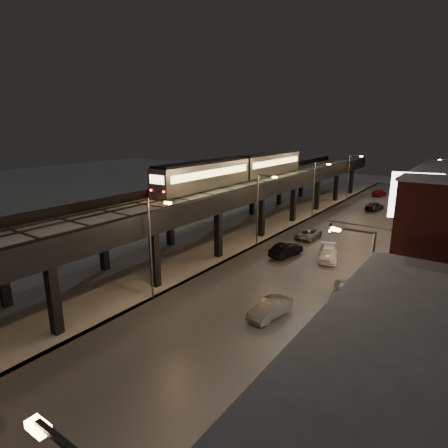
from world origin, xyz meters
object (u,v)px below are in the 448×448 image
Objects in this scene: car_mid_silver at (309,234)px; car_mid_dark at (374,207)px; subway_train at (241,168)px; car_onc_white at (328,254)px; car_near_white at (286,250)px; car_onc_silver at (270,309)px; car_far_white at (379,193)px; sign_citgo at (411,222)px; car_onc_red at (404,227)px; car_onc_dark at (345,294)px.

car_mid_silver reaches higher than car_mid_dark.
car_onc_white is (16.93, -8.47, -7.67)m from subway_train.
car_onc_silver is at bearing 121.25° from car_near_white.
subway_train is 7.11× the size of car_mid_silver.
subway_train is at bearing 135.17° from car_onc_silver.
car_mid_silver is 1.05× the size of car_mid_dark.
car_far_white is at bearing 77.71° from car_onc_white.
sign_citgo reaches higher than car_onc_white.
car_mid_silver is (11.97, -1.90, -7.68)m from subway_train.
car_mid_silver is (-0.61, 8.12, -0.07)m from car_near_white.
car_onc_red is 0.33× the size of sign_citgo.
subway_train is 7.40× the size of car_onc_dark.
car_onc_red is (9.41, -26.29, -0.06)m from car_far_white.
car_near_white is at bearing -178.91° from car_onc_white.
subway_train reaches higher than car_mid_silver.
car_mid_silver is at bearing -9.02° from subway_train.
car_onc_dark is 0.39× the size of sign_citgo.
car_far_white is 1.08× the size of car_onc_red.
car_mid_silver is at bearing 91.84° from car_mid_dark.
car_onc_silver is at bearing 102.82° from car_mid_dark.
car_onc_red is at bearing 22.70° from subway_train.
car_onc_silver is at bearing -105.36° from car_onc_white.
car_mid_dark is (14.83, 20.70, -7.68)m from subway_train.
car_mid_silver is 22.45m from car_onc_silver.
sign_citgo is (15.03, -22.97, 8.75)m from car_mid_silver.
subway_train is 7.63× the size of car_near_white.
car_near_white is 0.97× the size of car_onc_dark.
car_near_white reaches higher than car_onc_dark.
car_near_white is 30.80m from car_mid_dark.
car_onc_silver is 12.80m from sign_citgo.
car_mid_silver is at bearing -129.67° from car_onc_red.
car_onc_red is at bearing 91.39° from car_onc_silver.
sign_citgo is (27.00, -24.87, 1.07)m from subway_train.
sign_citgo is at bearing -76.84° from car_onc_white.
car_mid_dark is 14.88m from car_far_white.
car_onc_dark is at bearing 123.01° from car_mid_silver.
car_onc_white is (-0.80, 15.12, -0.00)m from car_onc_silver.
car_onc_dark is (9.13, -7.35, -0.10)m from car_near_white.
car_far_white is (12.24, 35.35, -7.63)m from subway_train.
subway_train is 24.70m from car_onc_red.
car_onc_silver is at bearing 172.15° from sign_citgo.
car_mid_dark is at bearing 101.98° from car_onc_silver.
car_onc_white is at bearing 103.18° from car_mid_dark.
car_onc_white is (-4.77, 8.89, 0.04)m from car_onc_dark.
subway_train is 8.29× the size of car_onc_silver.
car_mid_dark is at bearing 110.97° from car_far_white.
sign_citgo reaches higher than subway_train.
car_mid_dark is 1.18× the size of car_onc_red.
car_far_white is (-0.33, 45.36, -0.02)m from car_near_white.
sign_citgo reaches higher than car_onc_red.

